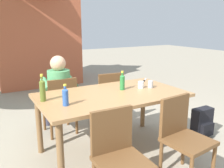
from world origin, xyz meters
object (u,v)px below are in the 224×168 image
at_px(bottle_green, 122,82).
at_px(brick_kiosk, 35,27).
at_px(bottle_blue, 65,96).
at_px(cup_steel, 150,84).
at_px(dining_table, 112,100).
at_px(table_knife, 145,80).
at_px(chair_far_left, 61,103).
at_px(bottle_olive, 43,90).
at_px(chair_far_right, 108,95).
at_px(chair_near_left, 118,153).
at_px(person_in_white_shirt, 58,90).
at_px(chair_near_right, 182,133).
at_px(backpack_by_near_side, 202,123).
at_px(cup_glass, 141,85).

distance_m(bottle_green, brick_kiosk, 4.32).
xyz_separation_m(bottle_blue, cup_steel, (1.23, 0.13, -0.05)).
distance_m(dining_table, table_knife, 0.87).
bearing_deg(chair_far_left, bottle_olive, -120.73).
xyz_separation_m(chair_far_right, chair_near_left, (-0.79, -1.62, 0.00)).
xyz_separation_m(chair_near_left, table_knife, (1.18, 1.18, 0.30)).
bearing_deg(person_in_white_shirt, chair_far_right, -7.79).
bearing_deg(person_in_white_shirt, chair_far_left, -89.54).
xyz_separation_m(person_in_white_shirt, cup_steel, (0.99, -0.93, 0.17)).
distance_m(chair_near_left, bottle_olive, 1.10).
bearing_deg(chair_near_right, backpack_by_near_side, 28.28).
bearing_deg(backpack_by_near_side, bottle_blue, 175.90).
bearing_deg(brick_kiosk, chair_near_right, -86.57).
xyz_separation_m(chair_near_left, backpack_by_near_side, (1.75, 0.52, -0.28)).
distance_m(bottle_blue, cup_glass, 1.12).
bearing_deg(cup_steel, bottle_olive, 174.37).
xyz_separation_m(cup_glass, table_knife, (0.32, 0.33, -0.04)).
bearing_deg(bottle_green, bottle_blue, -164.54).
bearing_deg(brick_kiosk, chair_far_right, -85.00).
bearing_deg(chair_near_left, chair_far_right, 63.83).
distance_m(table_knife, backpack_by_near_side, 1.05).
xyz_separation_m(dining_table, bottle_olive, (-0.81, 0.12, 0.22)).
xyz_separation_m(bottle_green, brick_kiosk, (-0.12, 4.27, 0.63)).
height_order(bottle_blue, backpack_by_near_side, bottle_blue).
bearing_deg(cup_steel, dining_table, 178.33).
relative_size(dining_table, backpack_by_near_side, 4.17).
height_order(chair_far_left, backpack_by_near_side, chair_far_left).
distance_m(chair_near_left, table_knife, 1.69).
distance_m(chair_far_right, table_knife, 0.66).
distance_m(person_in_white_shirt, cup_glass, 1.25).
xyz_separation_m(table_knife, backpack_by_near_side, (0.57, -0.66, -0.58)).
height_order(bottle_olive, table_knife, bottle_olive).
bearing_deg(bottle_green, backpack_by_near_side, -18.12).
bearing_deg(brick_kiosk, bottle_olive, -101.93).
bearing_deg(chair_far_right, bottle_olive, -150.27).
relative_size(table_knife, backpack_by_near_side, 0.45).
bearing_deg(chair_far_left, backpack_by_near_side, -32.05).
bearing_deg(backpack_by_near_side, bottle_olive, 169.23).
bearing_deg(table_knife, bottle_green, -154.04).
distance_m(chair_far_left, chair_near_left, 1.62).
height_order(dining_table, backpack_by_near_side, dining_table).
bearing_deg(person_in_white_shirt, backpack_by_near_side, -34.53).
distance_m(chair_near_left, bottle_blue, 0.80).
bearing_deg(chair_far_left, chair_near_left, -89.95).
bearing_deg(chair_far_right, chair_near_right, -90.02).
height_order(bottle_green, brick_kiosk, brick_kiosk).
xyz_separation_m(bottle_green, bottle_olive, (-1.01, 0.03, 0.02)).
distance_m(chair_near_right, brick_kiosk, 5.27).
bearing_deg(dining_table, bottle_green, 22.95).
xyz_separation_m(dining_table, person_in_white_shirt, (-0.40, 0.92, -0.04)).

